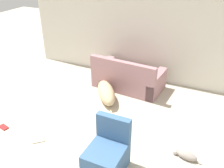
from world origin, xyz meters
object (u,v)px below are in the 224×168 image
object	(u,v)px
cat	(186,155)
side_chair	(107,155)
couch	(128,78)
dog	(106,92)
book_cream	(38,140)
laptop_open	(105,122)
book_red	(4,127)

from	to	relation	value
cat	side_chair	size ratio (longest dim) A/B	0.59
cat	side_chair	distance (m)	1.37
couch	dog	distance (m)	0.79
book_cream	cat	bearing A→B (deg)	15.34
couch	laptop_open	distance (m)	1.68
book_red	couch	bearing A→B (deg)	57.90
dog	laptop_open	world-z (taller)	dog
couch	book_cream	size ratio (longest dim) A/B	6.48
dog	book_red	bearing A→B (deg)	106.75
dog	book_red	world-z (taller)	dog
book_cream	side_chair	distance (m)	1.50
laptop_open	side_chair	size ratio (longest dim) A/B	0.43
dog	book_cream	distance (m)	1.95
couch	book_red	distance (m)	3.08
book_cream	side_chair	size ratio (longest dim) A/B	0.31
cat	book_cream	size ratio (longest dim) A/B	1.89
side_chair	couch	bearing A→B (deg)	104.91
couch	laptop_open	world-z (taller)	couch
couch	side_chair	world-z (taller)	side_chair
book_cream	book_red	size ratio (longest dim) A/B	1.19
couch	book_cream	distance (m)	2.73
dog	couch	bearing A→B (deg)	-57.01
couch	book_cream	world-z (taller)	couch
laptop_open	cat	bearing A→B (deg)	-26.56
couch	book_red	world-z (taller)	couch
dog	cat	distance (m)	2.40
side_chair	laptop_open	bearing A→B (deg)	118.06
laptop_open	book_cream	distance (m)	1.34
book_red	side_chair	xyz separation A→B (m)	(2.35, -0.07, 0.28)
cat	dog	bearing A→B (deg)	-20.75
book_red	dog	bearing A→B (deg)	53.82
cat	laptop_open	distance (m)	1.67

